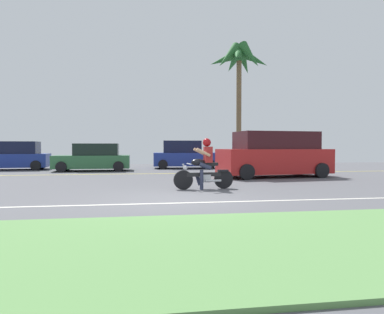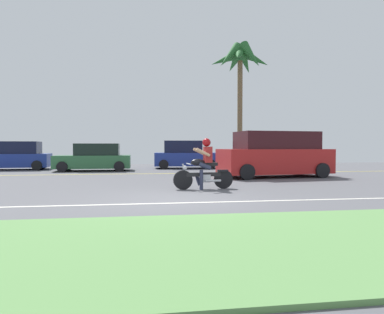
# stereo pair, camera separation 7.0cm
# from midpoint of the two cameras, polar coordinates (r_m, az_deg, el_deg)

# --- Properties ---
(ground) EXTENTS (56.00, 30.00, 0.04)m
(ground) POSITION_cam_midpoint_polar(r_m,az_deg,el_deg) (11.75, -4.30, -4.93)
(ground) COLOR #545459
(grass_median) EXTENTS (56.00, 3.80, 0.06)m
(grass_median) POSITION_cam_midpoint_polar(r_m,az_deg,el_deg) (4.80, 2.36, -14.17)
(grass_median) COLOR #5B8C4C
(grass_median) RESTS_ON ground
(lane_line_near) EXTENTS (50.40, 0.12, 0.01)m
(lane_line_near) POSITION_cam_midpoint_polar(r_m,az_deg,el_deg) (8.31, -2.46, -7.55)
(lane_line_near) COLOR silver
(lane_line_near) RESTS_ON ground
(lane_line_far) EXTENTS (50.40, 0.12, 0.01)m
(lane_line_far) POSITION_cam_midpoint_polar(r_m,az_deg,el_deg) (17.21, -5.69, -2.73)
(lane_line_far) COLOR yellow
(lane_line_far) RESTS_ON ground
(motorcyclist) EXTENTS (1.92, 0.63, 1.60)m
(motorcyclist) POSITION_cam_midpoint_polar(r_m,az_deg,el_deg) (10.92, 1.84, -1.76)
(motorcyclist) COLOR black
(motorcyclist) RESTS_ON ground
(suv_nearby) EXTENTS (5.11, 2.62, 1.99)m
(suv_nearby) POSITION_cam_midpoint_polar(r_m,az_deg,el_deg) (15.73, 13.29, 0.32)
(suv_nearby) COLOR #AD1E1E
(suv_nearby) RESTS_ON ground
(parked_car_0) EXTENTS (3.83, 2.17, 1.63)m
(parked_car_0) POSITION_cam_midpoint_polar(r_m,az_deg,el_deg) (22.45, -27.08, 0.05)
(parked_car_0) COLOR navy
(parked_car_0) RESTS_ON ground
(parked_car_1) EXTENTS (4.07, 1.96, 1.50)m
(parked_car_1) POSITION_cam_midpoint_polar(r_m,az_deg,el_deg) (19.89, -15.95, -0.17)
(parked_car_1) COLOR #2D663D
(parked_car_1) RESTS_ON ground
(parked_car_2) EXTENTS (4.03, 2.00, 1.70)m
(parked_car_2) POSITION_cam_midpoint_polar(r_m,az_deg,el_deg) (21.43, -1.31, 0.25)
(parked_car_2) COLOR navy
(parked_car_2) RESTS_ON ground
(palm_tree_0) EXTENTS (4.48, 4.45, 8.81)m
(palm_tree_0) POSITION_cam_midpoint_polar(r_m,az_deg,el_deg) (26.14, 7.62, 15.10)
(palm_tree_0) COLOR brown
(palm_tree_0) RESTS_ON ground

